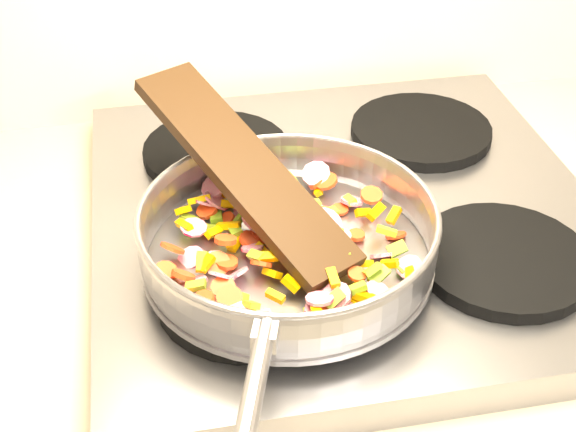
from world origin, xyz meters
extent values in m
cube|color=#939399|center=(-0.70, 1.67, 0.92)|extent=(0.60, 0.60, 0.04)
cylinder|color=black|center=(-0.84, 1.52, 0.95)|extent=(0.19, 0.19, 0.02)
cylinder|color=black|center=(-0.56, 1.52, 0.95)|extent=(0.19, 0.19, 0.02)
cylinder|color=black|center=(-0.84, 1.81, 0.95)|extent=(0.19, 0.19, 0.02)
cylinder|color=black|center=(-0.56, 1.81, 0.95)|extent=(0.19, 0.19, 0.02)
cylinder|color=#9E9EA5|center=(-0.79, 1.56, 0.96)|extent=(0.31, 0.31, 0.01)
torus|color=#9E9EA5|center=(-0.79, 1.56, 0.99)|extent=(0.36, 0.36, 0.06)
torus|color=#9E9EA5|center=(-0.79, 1.56, 1.02)|extent=(0.31, 0.31, 0.01)
cylinder|color=#9E9EA5|center=(-0.87, 1.32, 1.01)|extent=(0.07, 0.19, 0.02)
cube|color=#9E9EA5|center=(-0.84, 1.40, 1.01)|extent=(0.03, 0.04, 0.02)
cylinder|color=red|center=(-0.77, 1.44, 0.97)|extent=(0.03, 0.02, 0.02)
cylinder|color=red|center=(-0.87, 1.61, 0.97)|extent=(0.02, 0.02, 0.02)
cylinder|color=red|center=(-0.83, 1.58, 0.97)|extent=(0.04, 0.04, 0.02)
cylinder|color=red|center=(-0.85, 1.63, 0.97)|extent=(0.03, 0.03, 0.02)
cube|color=olive|center=(-0.74, 1.52, 0.98)|extent=(0.02, 0.02, 0.02)
cylinder|color=red|center=(-0.68, 1.63, 0.98)|extent=(0.03, 0.03, 0.01)
cube|color=#D99501|center=(-0.82, 1.53, 0.98)|extent=(0.02, 0.01, 0.01)
cube|color=olive|center=(-0.84, 1.60, 0.98)|extent=(0.02, 0.02, 0.01)
cylinder|color=#C51341|center=(-0.74, 1.55, 0.98)|extent=(0.04, 0.04, 0.02)
cube|color=#D99501|center=(-0.76, 1.56, 0.97)|extent=(0.02, 0.02, 0.01)
cylinder|color=red|center=(-0.89, 1.48, 0.98)|extent=(0.04, 0.04, 0.02)
cube|color=olive|center=(-0.74, 1.47, 0.98)|extent=(0.02, 0.01, 0.01)
cylinder|color=red|center=(-0.79, 1.67, 0.96)|extent=(0.03, 0.03, 0.01)
cylinder|color=red|center=(-0.86, 1.48, 0.98)|extent=(0.04, 0.03, 0.02)
cube|color=#D99501|center=(-0.87, 1.59, 0.98)|extent=(0.02, 0.02, 0.02)
cylinder|color=red|center=(-0.77, 1.65, 0.98)|extent=(0.03, 0.03, 0.01)
cylinder|color=#C51341|center=(-0.76, 1.59, 0.98)|extent=(0.03, 0.03, 0.02)
cube|color=olive|center=(-0.77, 1.67, 0.98)|extent=(0.02, 0.02, 0.01)
cylinder|color=#C51341|center=(-0.78, 1.45, 0.97)|extent=(0.03, 0.04, 0.03)
cube|color=#D99501|center=(-0.92, 1.55, 0.97)|extent=(0.02, 0.01, 0.01)
cube|color=#D99501|center=(-0.77, 1.44, 0.98)|extent=(0.02, 0.01, 0.01)
cylinder|color=#C51341|center=(-0.87, 1.51, 0.98)|extent=(0.03, 0.03, 0.03)
cube|color=#D99501|center=(-0.82, 1.47, 0.98)|extent=(0.02, 0.02, 0.01)
cube|color=#D99501|center=(-0.79, 1.55, 0.97)|extent=(0.01, 0.02, 0.01)
cube|color=olive|center=(-0.73, 1.62, 0.97)|extent=(0.03, 0.02, 0.01)
cylinder|color=#C51341|center=(-0.82, 1.66, 0.98)|extent=(0.03, 0.03, 0.02)
cube|color=#D99501|center=(-0.68, 1.49, 0.97)|extent=(0.02, 0.02, 0.01)
cylinder|color=#C51341|center=(-0.82, 1.43, 0.97)|extent=(0.03, 0.04, 0.03)
cylinder|color=red|center=(-0.91, 1.50, 0.98)|extent=(0.03, 0.02, 0.02)
cylinder|color=#C51341|center=(-0.78, 1.53, 0.97)|extent=(0.04, 0.03, 0.02)
cube|color=olive|center=(-0.83, 1.54, 0.98)|extent=(0.02, 0.02, 0.01)
cube|color=#D99501|center=(-0.75, 1.51, 0.98)|extent=(0.03, 0.01, 0.02)
cylinder|color=#C51341|center=(-0.72, 1.47, 0.98)|extent=(0.03, 0.03, 0.01)
cylinder|color=#C51341|center=(-0.87, 1.55, 0.97)|extent=(0.03, 0.03, 0.01)
cube|color=#D99501|center=(-0.72, 1.52, 0.97)|extent=(0.02, 0.01, 0.01)
cylinder|color=red|center=(-0.79, 1.55, 0.98)|extent=(0.03, 0.03, 0.02)
cube|color=#D99501|center=(-0.74, 1.47, 0.97)|extent=(0.02, 0.02, 0.01)
cylinder|color=red|center=(-0.74, 1.67, 0.97)|extent=(0.03, 0.03, 0.02)
cube|color=#D99501|center=(-0.81, 1.63, 0.97)|extent=(0.02, 0.03, 0.02)
cylinder|color=red|center=(-0.87, 1.65, 0.97)|extent=(0.03, 0.03, 0.02)
cube|color=olive|center=(-0.89, 1.51, 0.98)|extent=(0.02, 0.01, 0.01)
cylinder|color=red|center=(-0.90, 1.53, 0.97)|extent=(0.03, 0.03, 0.02)
cube|color=#D99501|center=(-0.80, 1.58, 0.99)|extent=(0.02, 0.02, 0.02)
cube|color=olive|center=(-0.68, 1.51, 0.97)|extent=(0.02, 0.02, 0.01)
cube|color=#D99501|center=(-0.88, 1.55, 0.98)|extent=(0.01, 0.02, 0.02)
cylinder|color=#C51341|center=(-0.69, 1.53, 0.97)|extent=(0.04, 0.03, 0.03)
cylinder|color=#C51341|center=(-0.70, 1.63, 0.97)|extent=(0.04, 0.04, 0.01)
cylinder|color=#C51341|center=(-0.89, 1.53, 0.97)|extent=(0.03, 0.03, 0.02)
cube|color=#D99501|center=(-0.70, 1.50, 0.98)|extent=(0.02, 0.02, 0.01)
cube|color=olive|center=(-0.77, 1.62, 0.99)|extent=(0.02, 0.02, 0.02)
cube|color=#D99501|center=(-0.84, 1.46, 0.97)|extent=(0.01, 0.02, 0.02)
cylinder|color=red|center=(-0.87, 1.47, 0.97)|extent=(0.03, 0.03, 0.02)
cylinder|color=#C51341|center=(-0.76, 1.47, 0.98)|extent=(0.04, 0.03, 0.02)
cube|color=#D99501|center=(-0.84, 1.64, 0.98)|extent=(0.02, 0.02, 0.01)
cube|color=olive|center=(-0.83, 1.62, 0.97)|extent=(0.02, 0.02, 0.02)
cylinder|color=#C51341|center=(-0.86, 1.67, 0.99)|extent=(0.04, 0.04, 0.03)
cylinder|color=#C51341|center=(-0.76, 1.53, 0.97)|extent=(0.03, 0.03, 0.02)
cylinder|color=red|center=(-0.84, 1.46, 0.97)|extent=(0.03, 0.03, 0.01)
cylinder|color=#C51341|center=(-0.89, 1.61, 0.98)|extent=(0.04, 0.04, 0.01)
cube|color=#D99501|center=(-0.88, 1.54, 0.98)|extent=(0.02, 0.02, 0.02)
cylinder|color=red|center=(-0.82, 1.67, 0.98)|extent=(0.03, 0.03, 0.01)
cube|color=#D99501|center=(-0.85, 1.46, 0.97)|extent=(0.02, 0.02, 0.01)
cube|color=olive|center=(-0.75, 1.45, 0.98)|extent=(0.02, 0.02, 0.01)
cylinder|color=red|center=(-0.82, 1.53, 0.98)|extent=(0.03, 0.02, 0.02)
cylinder|color=red|center=(-0.71, 1.57, 0.97)|extent=(0.02, 0.02, 0.00)
cylinder|color=red|center=(-0.87, 1.50, 0.98)|extent=(0.03, 0.03, 0.01)
cube|color=#D99501|center=(-0.67, 1.58, 0.98)|extent=(0.02, 0.02, 0.02)
cylinder|color=#C51341|center=(-0.82, 1.64, 0.97)|extent=(0.04, 0.04, 0.03)
cylinder|color=#C51341|center=(-0.68, 1.50, 0.97)|extent=(0.03, 0.04, 0.02)
cube|color=olive|center=(-0.85, 1.46, 0.99)|extent=(0.02, 0.02, 0.02)
cylinder|color=#C51341|center=(-0.78, 1.46, 0.98)|extent=(0.04, 0.04, 0.01)
cube|color=#D99501|center=(-0.80, 1.57, 0.98)|extent=(0.02, 0.02, 0.01)
cylinder|color=#C51341|center=(-0.74, 1.59, 0.98)|extent=(0.03, 0.04, 0.02)
cylinder|color=#C51341|center=(-0.77, 1.49, 0.97)|extent=(0.03, 0.04, 0.02)
cube|color=olive|center=(-0.75, 1.63, 0.98)|extent=(0.02, 0.01, 0.01)
cube|color=#D99501|center=(-0.80, 1.50, 0.98)|extent=(0.02, 0.02, 0.02)
cube|color=olive|center=(-0.89, 1.63, 0.97)|extent=(0.02, 0.02, 0.02)
cylinder|color=#C51341|center=(-0.86, 1.65, 0.98)|extent=(0.04, 0.05, 0.03)
cube|color=#D99501|center=(-0.84, 1.58, 0.97)|extent=(0.02, 0.02, 0.02)
cube|color=#D99501|center=(-0.73, 1.47, 0.98)|extent=(0.02, 0.02, 0.01)
cube|color=olive|center=(-0.68, 1.53, 0.98)|extent=(0.02, 0.02, 0.02)
cylinder|color=red|center=(-0.76, 1.61, 0.98)|extent=(0.03, 0.04, 0.02)
cylinder|color=red|center=(-0.67, 1.57, 0.96)|extent=(0.03, 0.03, 0.02)
cube|color=olive|center=(-0.69, 1.55, 0.98)|extent=(0.02, 0.02, 0.01)
cylinder|color=#C51341|center=(-0.89, 1.57, 0.96)|extent=(0.03, 0.03, 0.02)
cube|color=#D99501|center=(-0.74, 1.52, 0.97)|extent=(0.02, 0.02, 0.02)
cube|color=olive|center=(-0.83, 1.45, 0.97)|extent=(0.02, 0.02, 0.01)
cylinder|color=red|center=(-0.73, 1.50, 0.98)|extent=(0.03, 0.03, 0.01)
cylinder|color=#C51341|center=(-0.84, 1.45, 0.97)|extent=(0.05, 0.05, 0.01)
cube|color=olive|center=(-0.85, 1.49, 0.98)|extent=(0.02, 0.02, 0.02)
cube|color=#D99501|center=(-0.73, 1.48, 0.97)|extent=(0.02, 0.02, 0.01)
cylinder|color=#C51341|center=(-0.74, 1.68, 0.98)|extent=(0.05, 0.05, 0.02)
cube|color=olive|center=(-0.88, 1.56, 0.97)|extent=(0.02, 0.03, 0.02)
cube|color=#D99501|center=(-0.76, 1.60, 0.98)|extent=(0.01, 0.02, 0.02)
cube|color=#D99501|center=(-0.70, 1.60, 0.97)|extent=(0.02, 0.01, 0.02)
cylinder|color=red|center=(-0.74, 1.61, 0.98)|extent=(0.03, 0.03, 0.01)
cube|color=olive|center=(-0.87, 1.62, 0.97)|extent=(0.03, 0.02, 0.01)
cylinder|color=red|center=(-0.73, 1.66, 0.98)|extent=(0.04, 0.04, 0.02)
cube|color=olive|center=(-0.77, 1.58, 0.98)|extent=(0.02, 0.02, 0.02)
cube|color=#D99501|center=(-0.69, 1.58, 0.99)|extent=(0.03, 0.03, 0.01)
cylinder|color=#C51341|center=(-0.84, 1.46, 0.98)|extent=(0.03, 0.03, 0.02)
cylinder|color=#C51341|center=(-0.74, 1.60, 0.97)|extent=(0.04, 0.03, 0.02)
cylinder|color=red|center=(-0.77, 1.49, 0.97)|extent=(0.02, 0.02, 0.02)
cube|color=#D99501|center=(-0.82, 1.56, 0.97)|extent=(0.02, 0.03, 0.02)
cylinder|color=#C51341|center=(-0.82, 1.68, 0.97)|extent=(0.04, 0.04, 0.02)
cube|color=#D99501|center=(-0.90, 1.61, 0.98)|extent=(0.02, 0.02, 0.01)
cylinder|color=#C51341|center=(-0.76, 1.47, 0.97)|extent=(0.03, 0.02, 0.02)
cube|color=olive|center=(-0.80, 1.69, 0.97)|extent=(0.02, 0.02, 0.02)
cylinder|color=red|center=(-0.92, 1.55, 0.97)|extent=(0.03, 0.03, 0.01)
cube|color=olive|center=(-0.85, 1.59, 0.97)|extent=(0.02, 0.02, 0.01)
cylinder|color=#C51341|center=(-0.83, 1.56, 0.97)|extent=(0.03, 0.03, 0.01)
cube|color=olive|center=(-0.74, 1.55, 0.98)|extent=(0.03, 0.03, 0.01)
cube|color=#D99501|center=(-0.79, 1.44, 0.98)|extent=(0.01, 0.02, 0.01)
cube|color=#D99501|center=(-0.86, 1.49, 0.97)|extent=(0.02, 0.03, 0.01)
cube|color=#D99501|center=(-0.84, 1.66, 0.97)|extent=(0.02, 0.02, 0.01)
cube|color=#D99501|center=(-0.73, 1.66, 0.97)|extent=(0.02, 0.02, 0.01)
cube|color=olive|center=(-0.72, 1.49, 0.99)|extent=(0.02, 0.02, 0.02)
cube|color=#D99501|center=(-0.88, 1.65, 0.98)|extent=(0.03, 0.01, 0.02)
cylinder|color=#C51341|center=(-0.74, 1.60, 0.97)|extent=(0.03, 0.03, 0.02)
cube|color=olive|center=(-0.71, 1.49, 0.98)|extent=(0.03, 0.02, 0.02)
cylinder|color=#C51341|center=(-0.82, 1.61, 0.97)|extent=(0.03, 0.04, 0.03)
cube|color=olive|center=(-0.74, 1.48, 0.97)|extent=(0.02, 0.02, 0.02)
cube|color=#D99501|center=(-0.83, 1.67, 0.98)|extent=(0.03, 0.02, 0.02)
cylinder|color=#C51341|center=(-0.85, 1.53, 0.97)|extent=(0.03, 0.03, 0.03)
cylinder|color=red|center=(-0.77, 1.46, 0.98)|extent=(0.02, 0.02, 0.01)
cube|color=olive|center=(-0.71, 1.63, 0.97)|extent=(0.02, 0.02, 0.01)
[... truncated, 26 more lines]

